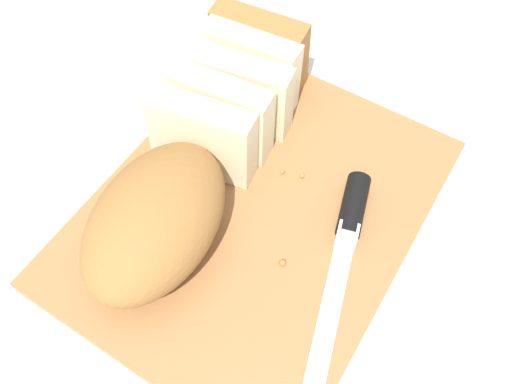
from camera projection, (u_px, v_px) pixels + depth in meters
ground_plane at (256, 217)px, 0.57m from camera, size 3.00×3.00×0.00m
cutting_board at (256, 212)px, 0.56m from camera, size 0.39×0.31×0.02m
bread_loaf at (195, 156)px, 0.53m from camera, size 0.36×0.17×0.09m
bread_knife at (346, 238)px, 0.52m from camera, size 0.29×0.11×0.02m
crumb_near_knife at (283, 263)px, 0.51m from camera, size 0.01×0.01×0.01m
crumb_near_loaf at (302, 176)px, 0.57m from camera, size 0.00×0.00×0.00m
crumb_stray_left at (281, 171)px, 0.57m from camera, size 0.00×0.00×0.00m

